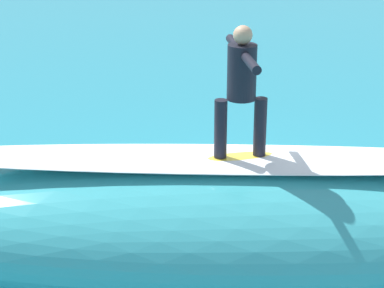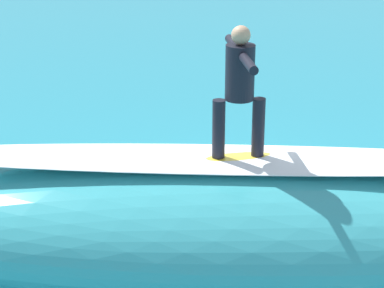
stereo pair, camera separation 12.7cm
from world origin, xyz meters
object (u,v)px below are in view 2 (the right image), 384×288
surfer_riding (240,82)px  surfboard_paddling (160,179)px  surfboard_riding (238,159)px  surfer_paddling (162,168)px

surfer_riding → surfboard_paddling: (0.73, -3.23, -2.59)m
surfer_riding → surfboard_paddling: surfer_riding is taller
surfer_riding → surfboard_paddling: 4.21m
surfboard_riding → surfboard_paddling: bearing=-78.6°
surfboard_riding → surfboard_paddling: (0.73, -3.23, -1.67)m
surfboard_riding → surfer_riding: surfer_riding is taller
surfer_riding → surfer_paddling: size_ratio=1.00×
surfboard_paddling → surfer_paddling: 0.20m
surfboard_riding → surfer_riding: size_ratio=1.26×
surfer_paddling → surfboard_paddling: bearing=0.0°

